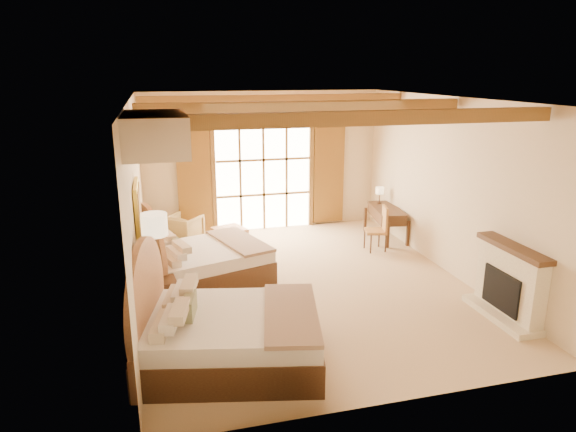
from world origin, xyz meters
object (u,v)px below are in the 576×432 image
object	(u,v)px
armchair	(184,229)
nightstand	(160,298)
bed_near	(219,333)
bed_far	(196,260)
desk	(386,222)

from	to	relation	value
armchair	nightstand	bearing A→B (deg)	118.55
bed_near	bed_far	xyz separation A→B (m)	(-0.06, 2.75, -0.03)
nightstand	desk	xyz separation A→B (m)	(4.97, 2.64, 0.07)
bed_far	armchair	bearing A→B (deg)	74.39
bed_near	nightstand	size ratio (longest dim) A/B	4.24
bed_near	nightstand	xyz separation A→B (m)	(-0.71, 1.57, -0.14)
bed_near	bed_far	world-z (taller)	bed_near
nightstand	bed_far	bearing A→B (deg)	54.33
bed_far	nightstand	xyz separation A→B (m)	(-0.65, -1.18, -0.11)
bed_near	bed_far	size ratio (longest dim) A/B	1.02
desk	armchair	bearing A→B (deg)	179.69
armchair	desk	bearing A→B (deg)	-152.29
bed_far	nightstand	distance (m)	1.35
nightstand	bed_near	bearing A→B (deg)	-72.54
bed_far	armchair	xyz separation A→B (m)	(-0.07, 2.26, -0.10)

